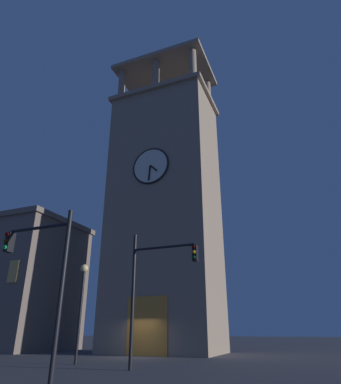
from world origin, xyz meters
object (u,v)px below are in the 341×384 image
object	(u,v)px
traffic_signal_mid	(152,279)
street_lamp	(82,293)
traffic_signal_far	(43,267)
clocktower	(165,207)

from	to	relation	value
traffic_signal_mid	street_lamp	world-z (taller)	traffic_signal_mid
traffic_signal_mid	traffic_signal_far	distance (m)	5.73
clocktower	traffic_signal_far	size ratio (longest dim) A/B	5.24
street_lamp	traffic_signal_mid	bearing A→B (deg)	163.86
clocktower	traffic_signal_mid	world-z (taller)	clocktower
traffic_signal_mid	street_lamp	size ratio (longest dim) A/B	1.19
traffic_signal_mid	traffic_signal_far	world-z (taller)	traffic_signal_mid
clocktower	traffic_signal_far	world-z (taller)	clocktower
clocktower	traffic_signal_far	distance (m)	19.26
traffic_signal_mid	traffic_signal_far	bearing A→B (deg)	73.30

